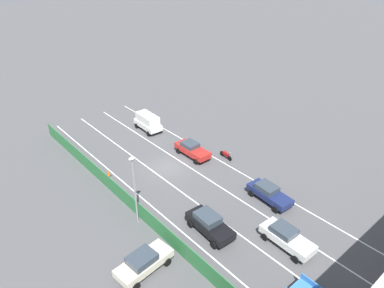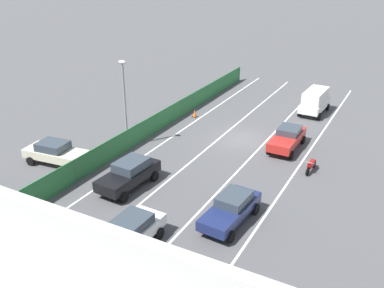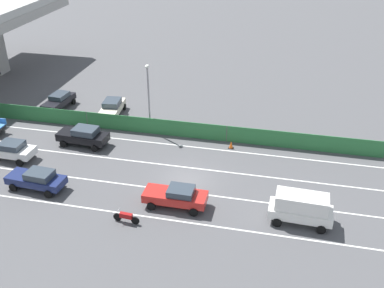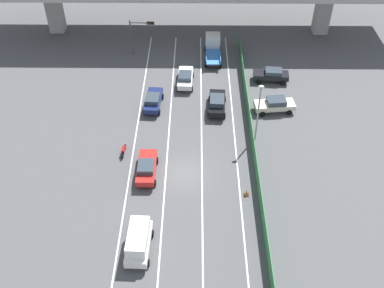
{
  "view_description": "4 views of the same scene",
  "coord_description": "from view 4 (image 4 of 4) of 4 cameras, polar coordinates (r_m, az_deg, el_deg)",
  "views": [
    {
      "loc": [
        19.48,
        26.82,
        21.48
      ],
      "look_at": [
        -2.66,
        0.99,
        2.37
      ],
      "focal_mm": 33.16,
      "sensor_mm": 36.0,
      "label": 1
    },
    {
      "loc": [
        -11.45,
        29.77,
        13.84
      ],
      "look_at": [
        1.32,
        6.15,
        1.76
      ],
      "focal_mm": 40.19,
      "sensor_mm": 36.0,
      "label": 2
    },
    {
      "loc": [
        -29.01,
        -6.94,
        19.84
      ],
      "look_at": [
        2.2,
        0.05,
        2.06
      ],
      "focal_mm": 41.49,
      "sensor_mm": 36.0,
      "label": 3
    },
    {
      "loc": [
        1.1,
        -31.48,
        31.41
      ],
      "look_at": [
        0.77,
        1.92,
        2.19
      ],
      "focal_mm": 42.66,
      "sensor_mm": 36.0,
      "label": 4
    }
  ],
  "objects": [
    {
      "name": "lane_line_right_edge",
      "position": [
        48.15,
        5.41,
        0.24
      ],
      "size": [
        0.14,
        45.55,
        0.01
      ],
      "primitive_type": "cube",
      "color": "silver",
      "rests_on": "ground"
    },
    {
      "name": "car_sedan_red",
      "position": [
        44.04,
        -5.71,
        -2.95
      ],
      "size": [
        1.96,
        4.63,
        1.61
      ],
      "color": "red",
      "rests_on": "ground"
    },
    {
      "name": "street_lamp",
      "position": [
        46.29,
        8.34,
        4.55
      ],
      "size": [
        0.6,
        0.36,
        6.73
      ],
      "color": "gray",
      "rests_on": "ground"
    },
    {
      "name": "traffic_cone",
      "position": [
        42.59,
        6.82,
        -6.08
      ],
      "size": [
        0.47,
        0.47,
        0.7
      ],
      "color": "orange",
      "rests_on": "ground"
    },
    {
      "name": "parked_sedan_cream",
      "position": [
        52.5,
        10.32,
        4.9
      ],
      "size": [
        4.66,
        2.39,
        1.64
      ],
      "color": "beige",
      "rests_on": "ground"
    },
    {
      "name": "traffic_light",
      "position": [
        61.55,
        -6.61,
        13.91
      ],
      "size": [
        3.24,
        0.45,
        4.85
      ],
      "color": "#47474C",
      "rests_on": "ground"
    },
    {
      "name": "ground_plane",
      "position": [
        44.48,
        -1.02,
        -3.75
      ],
      "size": [
        300.0,
        300.0,
        0.0
      ],
      "primitive_type": "plane",
      "color": "#4C4C4F"
    },
    {
      "name": "flatbed_truck_blue",
      "position": [
        61.98,
        2.63,
        12.09
      ],
      "size": [
        2.19,
        5.67,
        2.6
      ],
      "color": "black",
      "rests_on": "ground"
    },
    {
      "name": "lane_line_mid_left",
      "position": [
        48.05,
        -2.99,
        0.29
      ],
      "size": [
        0.14,
        45.55,
        0.01
      ],
      "primitive_type": "cube",
      "color": "silver",
      "rests_on": "ground"
    },
    {
      "name": "lane_line_left_edge",
      "position": [
        48.39,
        -7.16,
        0.32
      ],
      "size": [
        0.14,
        45.55,
        0.01
      ],
      "primitive_type": "cube",
      "color": "silver",
      "rests_on": "ground"
    },
    {
      "name": "car_sedan_navy",
      "position": [
        52.53,
        -4.88,
        5.47
      ],
      "size": [
        2.17,
        4.66,
        1.58
      ],
      "color": "navy",
      "rests_on": "ground"
    },
    {
      "name": "motorcycle",
      "position": [
        46.8,
        -8.54,
        -0.78
      ],
      "size": [
        0.6,
        1.95,
        0.93
      ],
      "color": "black",
      "rests_on": "ground"
    },
    {
      "name": "car_sedan_black",
      "position": [
        51.89,
        3.15,
        5.17
      ],
      "size": [
        2.22,
        4.69,
        1.75
      ],
      "color": "black",
      "rests_on": "ground"
    },
    {
      "name": "green_fence",
      "position": [
        47.8,
        7.51,
        0.95
      ],
      "size": [
        0.1,
        41.65,
        1.62
      ],
      "color": "#2D753D",
      "rests_on": "ground"
    },
    {
      "name": "car_sedan_white",
      "position": [
        56.15,
        -0.84,
        8.27
      ],
      "size": [
        2.07,
        4.59,
        1.65
      ],
      "color": "white",
      "rests_on": "ground"
    },
    {
      "name": "parked_sedan_dark",
      "position": [
        57.59,
        9.88,
        8.54
      ],
      "size": [
        4.46,
        2.19,
        1.62
      ],
      "color": "black",
      "rests_on": "ground"
    },
    {
      "name": "lane_line_mid_right",
      "position": [
        47.97,
        1.21,
        0.27
      ],
      "size": [
        0.14,
        45.55,
        0.01
      ],
      "primitive_type": "cube",
      "color": "silver",
      "rests_on": "ground"
    },
    {
      "name": "car_van_white",
      "position": [
        37.95,
        -6.73,
        -11.87
      ],
      "size": [
        2.17,
        4.4,
        2.23
      ],
      "color": "silver",
      "rests_on": "ground"
    }
  ]
}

